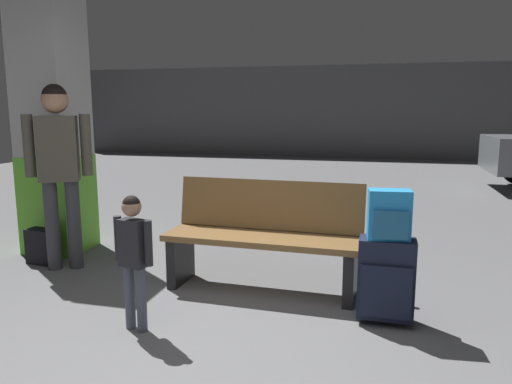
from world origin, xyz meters
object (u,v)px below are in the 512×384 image
object	(u,v)px
suitcase	(386,279)
adult	(59,157)
structural_pillar	(53,127)
bench	(264,236)
backpack_bright	(389,215)
backpack_dark_floor	(43,246)
child	(133,248)

from	to	relation	value
suitcase	adult	xyz separation A→B (m)	(-2.90, 0.48, 0.73)
structural_pillar	adult	distance (m)	0.73
bench	suitcase	xyz separation A→B (m)	(0.98, -0.46, -0.12)
suitcase	backpack_bright	xyz separation A→B (m)	(0.00, -0.00, 0.45)
structural_pillar	bench	world-z (taller)	structural_pillar
bench	adult	size ratio (longest dim) A/B	0.95
suitcase	backpack_bright	bearing A→B (deg)	-29.78
structural_pillar	adult	xyz separation A→B (m)	(0.43, -0.53, -0.25)
backpack_bright	backpack_dark_floor	size ratio (longest dim) A/B	1.00
suitcase	child	xyz separation A→B (m)	(-1.63, -0.52, 0.25)
adult	backpack_bright	bearing A→B (deg)	-9.36
suitcase	adult	world-z (taller)	adult
bench	backpack_bright	xyz separation A→B (m)	(0.98, -0.46, 0.33)
bench	child	distance (m)	1.18
backpack_dark_floor	structural_pillar	bearing A→B (deg)	105.37
structural_pillar	suitcase	world-z (taller)	structural_pillar
bench	child	bearing A→B (deg)	-123.85
suitcase	child	size ratio (longest dim) A/B	0.65
suitcase	adult	bearing A→B (deg)	170.65
structural_pillar	backpack_dark_floor	xyz separation A→B (m)	(0.12, -0.45, -1.13)
backpack_bright	child	bearing A→B (deg)	-162.31
adult	bench	bearing A→B (deg)	-0.64
structural_pillar	child	world-z (taller)	structural_pillar
backpack_bright	backpack_dark_floor	xyz separation A→B (m)	(-3.21, 0.56, -0.60)
bench	structural_pillar	bearing A→B (deg)	166.71
adult	backpack_dark_floor	bearing A→B (deg)	164.80
suitcase	backpack_dark_floor	distance (m)	3.26
backpack_dark_floor	adult	bearing A→B (deg)	-15.20
structural_pillar	child	size ratio (longest dim) A/B	2.82
structural_pillar	suitcase	distance (m)	3.61
suitcase	child	world-z (taller)	child
adult	structural_pillar	bearing A→B (deg)	129.07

